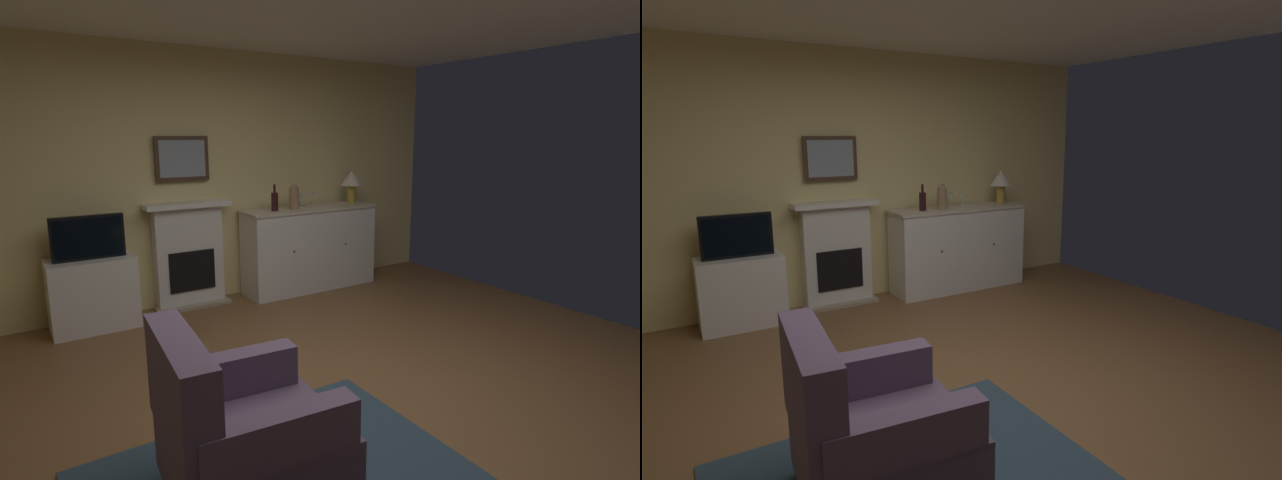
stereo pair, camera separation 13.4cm
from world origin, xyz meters
TOP-DOWN VIEW (x-y plane):
  - ground_plane at (0.00, 0.00)m, footprint 6.11×5.60m
  - wall_rear at (0.00, 2.77)m, footprint 6.11×0.06m
  - fireplace_unit at (-0.18, 2.64)m, footprint 0.87×0.30m
  - framed_picture at (-0.18, 2.69)m, footprint 0.55×0.04m
  - sideboard_cabinet at (1.20, 2.46)m, footprint 1.60×0.49m
  - table_lamp at (1.80, 2.46)m, footprint 0.26×0.26m
  - wine_bottle at (0.73, 2.43)m, footprint 0.08×0.08m
  - wine_glass_left at (1.12, 2.49)m, footprint 0.07×0.07m
  - wine_glass_center at (1.23, 2.42)m, footprint 0.07×0.07m
  - vase_decorative at (0.97, 2.41)m, footprint 0.11×0.11m
  - tv_cabinet at (-1.16, 2.48)m, footprint 0.75×0.42m
  - tv_set at (-1.16, 2.46)m, footprint 0.62×0.07m
  - armchair at (-0.98, -0.39)m, footprint 0.87×0.84m

SIDE VIEW (x-z plane):
  - ground_plane at x=0.00m, z-range -0.10..0.00m
  - tv_cabinet at x=-1.16m, z-range 0.00..0.67m
  - armchair at x=-0.98m, z-range -0.08..0.84m
  - sideboard_cabinet at x=1.20m, z-range 0.00..0.96m
  - fireplace_unit at x=-0.18m, z-range 0.00..1.10m
  - tv_set at x=-1.16m, z-range 0.67..1.07m
  - wine_bottle at x=0.73m, z-range 0.92..1.21m
  - wine_glass_left at x=1.12m, z-range 1.00..1.16m
  - wine_glass_center at x=1.23m, z-range 1.00..1.16m
  - vase_decorative at x=0.97m, z-range 0.96..1.24m
  - table_lamp at x=1.80m, z-range 1.04..1.44m
  - wall_rear at x=0.00m, z-range 0.00..2.65m
  - framed_picture at x=-0.18m, z-range 1.31..1.76m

